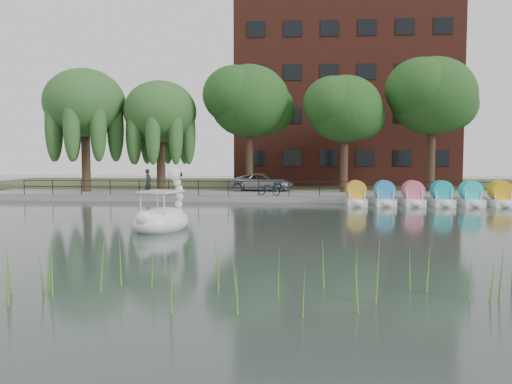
# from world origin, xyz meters

# --- Properties ---
(ground_plane) EXTENTS (120.00, 120.00, 0.00)m
(ground_plane) POSITION_xyz_m (0.00, 0.00, 0.00)
(ground_plane) COLOR #3F4D47
(promenade) EXTENTS (40.00, 6.00, 0.40)m
(promenade) POSITION_xyz_m (0.00, 16.00, 0.20)
(promenade) COLOR gray
(promenade) RESTS_ON ground_plane
(kerb) EXTENTS (40.00, 0.25, 0.40)m
(kerb) POSITION_xyz_m (0.00, 13.05, 0.20)
(kerb) COLOR gray
(kerb) RESTS_ON ground_plane
(land_strip) EXTENTS (60.00, 22.00, 0.36)m
(land_strip) POSITION_xyz_m (0.00, 30.00, 0.18)
(land_strip) COLOR #47512D
(land_strip) RESTS_ON ground_plane
(railing) EXTENTS (32.00, 0.05, 1.00)m
(railing) POSITION_xyz_m (0.00, 13.25, 1.15)
(railing) COLOR black
(railing) RESTS_ON promenade
(apartment_building) EXTENTS (20.00, 10.07, 18.00)m
(apartment_building) POSITION_xyz_m (7.00, 29.97, 9.36)
(apartment_building) COLOR #4C1E16
(apartment_building) RESTS_ON land_strip
(willow_left) EXTENTS (5.88, 5.88, 9.01)m
(willow_left) POSITION_xyz_m (-13.00, 16.50, 6.87)
(willow_left) COLOR #473323
(willow_left) RESTS_ON promenade
(willow_mid) EXTENTS (5.32, 5.32, 8.15)m
(willow_mid) POSITION_xyz_m (-7.50, 17.00, 6.25)
(willow_mid) COLOR #473323
(willow_mid) RESTS_ON promenade
(broadleaf_center) EXTENTS (6.00, 6.00, 9.25)m
(broadleaf_center) POSITION_xyz_m (-1.00, 18.00, 7.06)
(broadleaf_center) COLOR #473323
(broadleaf_center) RESTS_ON promenade
(broadleaf_right) EXTENTS (5.40, 5.40, 8.32)m
(broadleaf_right) POSITION_xyz_m (6.00, 17.50, 6.39)
(broadleaf_right) COLOR #473323
(broadleaf_right) RESTS_ON promenade
(broadleaf_far) EXTENTS (6.30, 6.30, 9.71)m
(broadleaf_far) POSITION_xyz_m (12.50, 18.50, 7.40)
(broadleaf_far) COLOR #473323
(broadleaf_far) RESTS_ON promenade
(minivan) EXTENTS (2.85, 5.55, 1.50)m
(minivan) POSITION_xyz_m (-0.05, 18.11, 1.15)
(minivan) COLOR gray
(minivan) RESTS_ON promenade
(bicycle) EXTENTS (1.34, 1.80, 1.00)m
(bicycle) POSITION_xyz_m (0.67, 13.73, 0.90)
(bicycle) COLOR gray
(bicycle) RESTS_ON promenade
(pedestrian) EXTENTS (0.60, 0.78, 1.98)m
(pedestrian) POSITION_xyz_m (-7.70, 14.34, 1.39)
(pedestrian) COLOR black
(pedestrian) RESTS_ON promenade
(swan_boat) EXTENTS (2.69, 3.38, 2.50)m
(swan_boat) POSITION_xyz_m (-3.04, 0.37, 0.55)
(swan_boat) COLOR white
(swan_boat) RESTS_ON ground_plane
(pedal_boat_row) EXTENTS (9.65, 1.70, 1.40)m
(pedal_boat_row) POSITION_xyz_m (10.33, 11.18, 0.61)
(pedal_boat_row) COLOR white
(pedal_boat_row) RESTS_ON ground_plane
(reed_bank) EXTENTS (24.00, 2.40, 1.20)m
(reed_bank) POSITION_xyz_m (2.00, -9.50, 0.60)
(reed_bank) COLOR #669938
(reed_bank) RESTS_ON ground_plane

